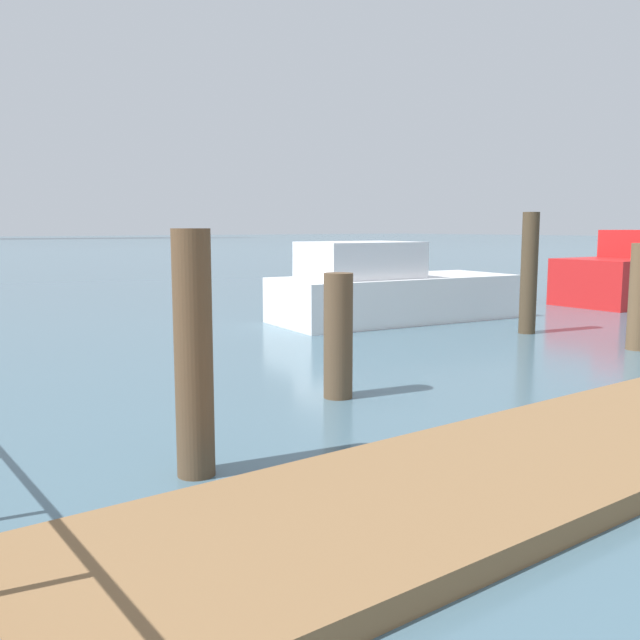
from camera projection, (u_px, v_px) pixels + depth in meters
name	position (u px, v px, depth m)	size (l,w,h in m)	color
ground_plane	(14.00, 326.00, 14.33)	(300.00, 300.00, 0.00)	#476675
floating_dock	(590.00, 444.00, 6.29)	(11.60, 2.00, 0.18)	olive
dock_piling_0	(529.00, 273.00, 13.28)	(0.32, 0.32, 2.34)	#473826
dock_piling_1	(194.00, 355.00, 5.62)	(0.32, 0.32, 2.04)	brown
dock_piling_3	(338.00, 336.00, 8.27)	(0.35, 0.35, 1.51)	brown
dock_piling_4	(640.00, 297.00, 11.51)	(0.36, 0.36, 1.79)	brown
moored_boat_0	(388.00, 290.00, 15.18)	(5.69, 2.84, 1.74)	white
moored_boat_5	(633.00, 275.00, 18.56)	(4.25, 2.39, 1.98)	red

